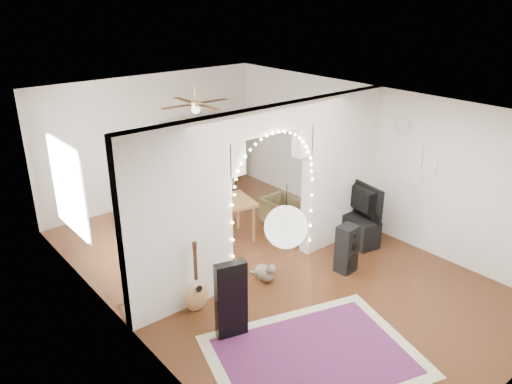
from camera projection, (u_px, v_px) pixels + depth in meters
floor at (269, 267)px, 8.25m from camera, size 7.50×7.50×0.00m
ceiling at (270, 106)px, 7.23m from camera, size 5.00×7.50×0.02m
wall_back at (152, 140)px, 10.42m from camera, size 5.00×0.02×2.70m
wall_front at (511, 299)px, 5.06m from camera, size 5.00×0.02×2.70m
wall_left at (120, 240)px, 6.26m from camera, size 0.02×7.50×2.70m
wall_right at (371, 159)px, 9.21m from camera, size 0.02×7.50×2.70m
divider_wall at (270, 187)px, 7.71m from camera, size 5.00×0.20×2.70m
fairy_lights at (275, 182)px, 7.57m from camera, size 1.64×0.04×1.60m
window at (68, 187)px, 7.51m from camera, size 0.04×1.20×1.40m
wall_clock at (403, 126)px, 8.49m from camera, size 0.03×0.31×0.31m
picture_frames at (419, 166)px, 8.43m from camera, size 0.02×0.50×0.70m
paper_lantern at (286, 227)px, 4.57m from camera, size 0.40×0.40×0.40m
ceiling_fan at (196, 104)px, 8.77m from camera, size 1.10×1.10×0.30m
area_rug at (314, 356)px, 6.24m from camera, size 2.97×2.54×0.02m
guitar_case at (231, 300)px, 6.44m from camera, size 0.44×0.24×1.09m
acoustic_guitar at (197, 286)px, 6.99m from camera, size 0.38×0.13×0.94m
tabby_cat at (265, 272)px, 7.82m from camera, size 0.26×0.56×0.37m
floor_speaker at (347, 249)px, 8.01m from camera, size 0.34×0.31×0.80m
media_console at (354, 228)px, 9.06m from camera, size 0.58×1.06×0.50m
tv at (357, 199)px, 8.85m from camera, size 0.34×1.08×0.62m
bookcase at (199, 156)px, 11.01m from camera, size 1.68×0.59×1.69m
dining_table at (220, 207)px, 8.87m from camera, size 1.33×1.02×0.76m
flower_vase at (219, 198)px, 8.80m from camera, size 0.22×0.22×0.19m
dining_chair_left at (144, 218)px, 9.48m from camera, size 0.66×0.67×0.46m
dining_chair_right at (280, 211)px, 9.66m from camera, size 0.64×0.65×0.57m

